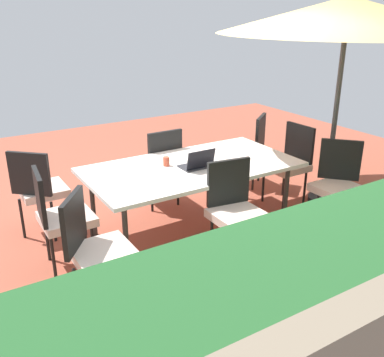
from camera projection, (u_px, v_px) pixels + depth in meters
The scene contains 13 objects.
ground_plane at pixel (192, 230), 4.92m from camera, with size 10.00×10.00×0.02m, color #9E4C38.
dining_table at pixel (192, 169), 4.65m from camera, with size 2.23×1.17×0.75m.
patio_umbrella at pixel (347, 16), 4.81m from camera, with size 2.89×2.89×2.43m.
chair_southeast at pixel (40, 187), 4.60m from camera, with size 0.59×0.59×0.98m.
chair_northeast at pixel (94, 246), 3.47m from camera, with size 0.58×0.58×0.98m.
chair_southwest at pixel (249, 146), 5.96m from camera, with size 0.58×0.58×0.98m.
chair_south at pixel (160, 163), 5.32m from camera, with size 0.46×0.46×0.98m.
chair_northwest at pixel (338, 182), 4.74m from camera, with size 0.59×0.59×0.98m.
chair_east at pixel (59, 214), 4.00m from camera, with size 0.48×0.47×0.98m.
chair_north at pixel (235, 207), 4.13m from camera, with size 0.48×0.49×0.98m.
chair_west at pixel (290, 160), 5.40m from camera, with size 0.47×0.46×0.98m.
laptop at pixel (198, 164), 4.54m from camera, with size 0.32×0.25×0.21m.
cup at pixel (166, 161), 4.60m from camera, with size 0.07×0.07×0.10m, color #CC4C33.
Camera 1 is at (2.29, 3.72, 2.31)m, focal length 41.18 mm.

